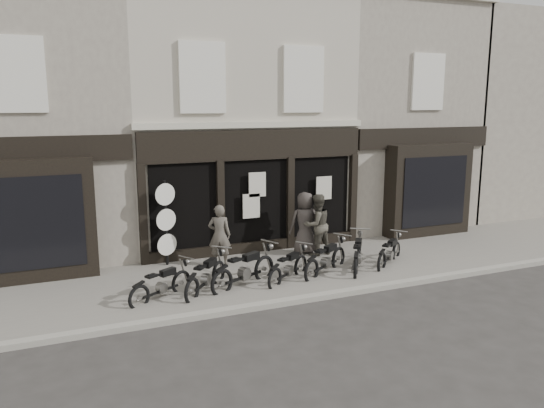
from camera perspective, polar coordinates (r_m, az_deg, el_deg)
name	(u,v)px	position (r m, az deg, el deg)	size (l,w,h in m)	color
ground_plane	(296,283)	(14.18, 2.62, -8.53)	(90.00, 90.00, 0.00)	#2D2B28
pavement	(282,271)	(14.93, 1.12, -7.26)	(30.00, 4.20, 0.12)	slate
kerb	(318,297)	(13.11, 5.00, -9.90)	(30.00, 0.25, 0.13)	gray
central_building	(224,121)	(18.93, -5.14, 8.93)	(7.30, 6.22, 8.34)	#AFA696
neighbour_left	(26,125)	(17.98, -24.91, 7.74)	(5.60, 6.73, 8.34)	gray
neighbour_right	(378,120)	(21.68, 11.29, 8.89)	(5.60, 6.73, 8.34)	gray
filler_right	(527,116)	(27.17, 25.72, 8.52)	(11.00, 6.00, 8.20)	gray
motorcycle_0	(162,287)	(13.09, -11.78, -8.72)	(1.74, 1.20, 0.92)	black
motorcycle_1	(206,279)	(13.40, -7.08, -7.97)	(1.60, 1.68, 1.00)	black
motorcycle_2	(245,273)	(13.67, -2.97, -7.37)	(2.09, 1.26, 1.08)	black
motorcycle_3	(289,270)	(14.07, 1.80, -7.08)	(1.70, 1.31, 0.93)	black
motorcycle_4	(326,262)	(14.70, 5.82, -6.21)	(1.90, 1.33, 1.01)	black
motorcycle_5	(358,257)	(15.20, 9.19, -5.67)	(1.48, 1.90, 1.04)	black
motorcycle_6	(389,255)	(15.79, 12.52, -5.35)	(1.66, 1.35, 0.93)	black
man_left	(219,235)	(15.16, -5.67, -3.34)	(0.64, 0.42, 1.76)	#4E4940
man_centre	(317,225)	(16.14, 4.84, -2.23)	(0.91, 0.71, 1.88)	#48443A
man_right	(305,223)	(16.25, 3.55, -2.05)	(0.94, 0.61, 1.92)	#37312E
advert_sign_post	(166,226)	(15.31, -11.32, -2.38)	(0.61, 0.40, 2.57)	black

